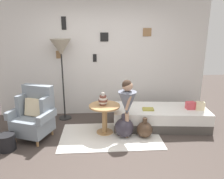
% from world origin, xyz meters
% --- Properties ---
extents(ground_plane, '(12.00, 12.00, 0.00)m').
position_xyz_m(ground_plane, '(0.00, 0.00, 0.00)').
color(ground_plane, '#423833').
extents(gallery_wall, '(4.80, 0.12, 2.60)m').
position_xyz_m(gallery_wall, '(-0.00, 1.95, 1.30)').
color(gallery_wall, silver).
rests_on(gallery_wall, ground).
extents(rug, '(1.87, 1.13, 0.01)m').
position_xyz_m(rug, '(0.10, 0.70, 0.01)').
color(rug, silver).
rests_on(rug, ground).
extents(armchair, '(0.88, 0.78, 0.97)m').
position_xyz_m(armchair, '(-1.30, 0.77, 0.44)').
color(armchair, tan).
rests_on(armchair, ground).
extents(daybed, '(1.97, 0.98, 0.40)m').
position_xyz_m(daybed, '(1.16, 1.07, 0.20)').
color(daybed, '#4C4742').
rests_on(daybed, ground).
extents(pillow_head, '(0.19, 0.15, 0.17)m').
position_xyz_m(pillow_head, '(1.92, 0.93, 0.48)').
color(pillow_head, beige).
rests_on(pillow_head, daybed).
extents(pillow_mid, '(0.18, 0.13, 0.15)m').
position_xyz_m(pillow_mid, '(1.74, 0.98, 0.48)').
color(pillow_mid, '#D64C56').
rests_on(pillow_mid, daybed).
extents(side_table, '(0.59, 0.59, 0.57)m').
position_xyz_m(side_table, '(0.00, 0.85, 0.41)').
color(side_table, tan).
rests_on(side_table, ground).
extents(vase_striped, '(0.18, 0.18, 0.24)m').
position_xyz_m(vase_striped, '(-0.03, 0.87, 0.67)').
color(vase_striped, brown).
rests_on(vase_striped, side_table).
extents(floor_lamp, '(0.44, 0.44, 1.77)m').
position_xyz_m(floor_lamp, '(-0.88, 1.62, 1.55)').
color(floor_lamp, black).
rests_on(floor_lamp, ground).
extents(person_child, '(0.34, 0.34, 1.10)m').
position_xyz_m(person_child, '(0.41, 0.67, 0.70)').
color(person_child, tan).
rests_on(person_child, ground).
extents(book_on_daybed, '(0.24, 0.18, 0.03)m').
position_xyz_m(book_on_daybed, '(0.88, 0.99, 0.42)').
color(book_on_daybed, '#A69D3F').
rests_on(book_on_daybed, daybed).
extents(demijohn_near, '(0.36, 0.36, 0.45)m').
position_xyz_m(demijohn_near, '(0.36, 0.67, 0.19)').
color(demijohn_near, '#332D38').
rests_on(demijohn_near, ground).
extents(demijohn_far, '(0.30, 0.30, 0.39)m').
position_xyz_m(demijohn_far, '(0.74, 0.62, 0.15)').
color(demijohn_far, '#473323').
rests_on(demijohn_far, ground).
extents(magazine_basket, '(0.28, 0.28, 0.28)m').
position_xyz_m(magazine_basket, '(-1.66, 0.33, 0.14)').
color(magazine_basket, black).
rests_on(magazine_basket, ground).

